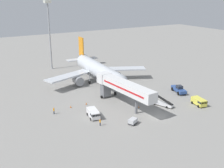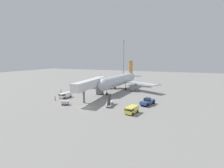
% 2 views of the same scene
% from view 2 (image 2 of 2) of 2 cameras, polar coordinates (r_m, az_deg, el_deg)
% --- Properties ---
extents(ground_plane, '(300.00, 300.00, 0.00)m').
position_cam_2_polar(ground_plane, '(51.43, -8.72, -7.89)').
color(ground_plane, gray).
extents(airplane_at_gate, '(35.87, 38.19, 13.37)m').
position_cam_2_polar(airplane_at_gate, '(77.75, 2.66, 1.31)').
color(airplane_at_gate, silver).
rests_on(airplane_at_gate, ground).
extents(jet_bridge, '(4.98, 21.80, 7.20)m').
position_cam_2_polar(jet_bridge, '(61.08, -6.92, 0.01)').
color(jet_bridge, silver).
rests_on(jet_bridge, ground).
extents(pushback_tug, '(3.99, 6.67, 2.34)m').
position_cam_2_polar(pushback_tug, '(54.53, 11.98, -5.85)').
color(pushback_tug, '#2D4C8E').
rests_on(pushback_tug, ground).
extents(belt_loader_truck, '(3.72, 6.44, 3.05)m').
position_cam_2_polar(belt_loader_truck, '(52.93, -0.98, -6.46)').
color(belt_loader_truck, white).
rests_on(belt_loader_truck, ground).
extents(service_van_near_left, '(2.97, 5.12, 1.91)m').
position_cam_2_polar(service_van_near_left, '(65.06, -15.65, -3.59)').
color(service_van_near_left, white).
rests_on(service_van_near_left, ground).
extents(service_van_near_right, '(3.00, 4.77, 1.91)m').
position_cam_2_polar(service_van_near_right, '(45.52, 6.64, -8.61)').
color(service_van_near_right, '#E5DB4C').
rests_on(service_van_near_right, ground).
extents(baggage_cart_mid_left, '(2.52, 2.21, 1.32)m').
position_cam_2_polar(baggage_cart_mid_left, '(55.42, -15.61, -6.11)').
color(baggage_cart_mid_left, '#38383D').
rests_on(baggage_cart_mid_left, ground).
extents(ground_crew_worker_foreground, '(0.41, 0.41, 1.66)m').
position_cam_2_polar(ground_crew_worker_foreground, '(62.08, -18.78, -4.54)').
color(ground_crew_worker_foreground, '#1E2333').
rests_on(ground_crew_worker_foreground, ground).
extents(ground_crew_worker_midground, '(0.47, 0.47, 1.79)m').
position_cam_2_polar(ground_crew_worker_midground, '(74.99, -16.96, -2.16)').
color(ground_crew_worker_midground, '#1E2333').
rests_on(ground_crew_worker_midground, ground).
extents(safety_cone_alpha, '(0.39, 0.39, 0.60)m').
position_cam_2_polar(safety_cone_alpha, '(70.62, -10.15, -3.11)').
color(safety_cone_alpha, black).
rests_on(safety_cone_alpha, ground).
extents(safety_cone_bravo, '(0.41, 0.41, 0.62)m').
position_cam_2_polar(safety_cone_bravo, '(73.19, -13.07, -2.78)').
color(safety_cone_bravo, black).
rests_on(safety_cone_bravo, ground).
extents(safety_cone_charlie, '(0.32, 0.32, 0.50)m').
position_cam_2_polar(safety_cone_charlie, '(57.47, -5.86, -5.81)').
color(safety_cone_charlie, black).
rests_on(safety_cone_charlie, ground).
extents(apron_light_mast, '(2.40, 2.40, 26.21)m').
position_cam_2_polar(apron_light_mast, '(103.74, 4.00, 10.64)').
color(apron_light_mast, '#93969B').
rests_on(apron_light_mast, ground).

